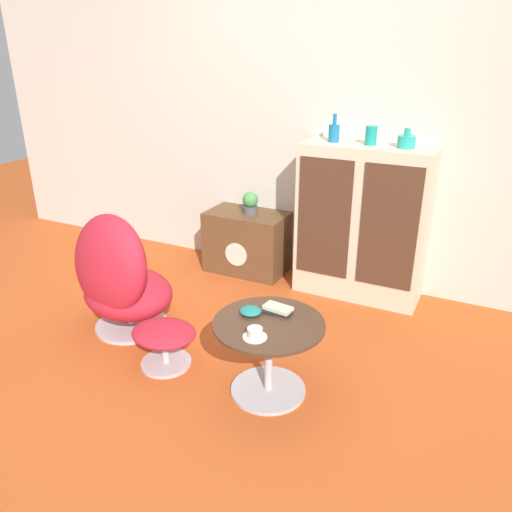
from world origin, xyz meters
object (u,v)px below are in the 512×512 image
egg_chair (119,280)px  bowl (251,311)px  tv_console (247,242)px  vase_inner_left (371,135)px  book_stack (278,310)px  ottoman (164,337)px  sideboard (362,223)px  vase_leftmost (334,132)px  coffee_table (269,349)px  vase_inner_right (406,141)px  potted_plant (250,203)px  teacup (255,334)px

egg_chair → bowl: egg_chair is taller
tv_console → vase_inner_left: (0.97, 0.01, 0.95)m
book_stack → egg_chair: bearing=178.0°
ottoman → sideboard: bearing=62.3°
vase_leftmost → bowl: 1.56m
tv_console → ottoman: size_ratio=1.67×
coffee_table → vase_inner_right: bearing=76.1°
potted_plant → tv_console: bearing=-179.0°
egg_chair → book_stack: (1.15, -0.04, 0.08)m
vase_inner_left → coffee_table: bearing=-94.4°
ottoman → potted_plant: bearing=96.5°
tv_console → bowl: (0.73, -1.36, 0.20)m
vase_inner_right → book_stack: vase_inner_right is taller
teacup → bowl: 0.24m
bowl → ottoman: bearing=-171.0°
tv_console → egg_chair: size_ratio=0.78×
teacup → vase_inner_left: bearing=86.0°
vase_inner_right → vase_inner_left: bearing=180.0°
vase_inner_left → book_stack: bearing=-94.9°
sideboard → tv_console: bearing=-179.9°
egg_chair → bowl: 1.03m
vase_inner_right → potted_plant: bearing=-179.7°
sideboard → teacup: size_ratio=9.22×
egg_chair → book_stack: size_ratio=5.10×
coffee_table → vase_inner_left: 1.69m
coffee_table → tv_console: bearing=121.5°
coffee_table → vase_inner_left: size_ratio=4.60×
tv_console → teacup: tv_console is taller
vase_leftmost → tv_console: bearing=-179.5°
sideboard → teacup: sideboard is taller
coffee_table → sideboard: bearing=85.9°
book_stack → coffee_table: bearing=-89.1°
potted_plant → book_stack: potted_plant is taller
vase_inner_right → book_stack: size_ratio=0.79×
vase_inner_left → bowl: size_ratio=1.10×
teacup → book_stack: bearing=90.4°
vase_inner_left → vase_inner_right: 0.24m
teacup → coffee_table: bearing=90.0°
egg_chair → vase_inner_right: 2.12m
potted_plant → book_stack: 1.53m
teacup → ottoman: bearing=169.8°
potted_plant → bowl: bearing=-62.9°
egg_chair → ottoman: bearing=-22.5°
potted_plant → bowl: potted_plant is taller
vase_inner_left → teacup: 1.75m
vase_leftmost → book_stack: 1.50m
tv_console → vase_leftmost: (0.70, 0.01, 0.96)m
ottoman → book_stack: bearing=13.9°
coffee_table → book_stack: (-0.00, 0.12, 0.18)m
potted_plant → vase_inner_right: bearing=0.3°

